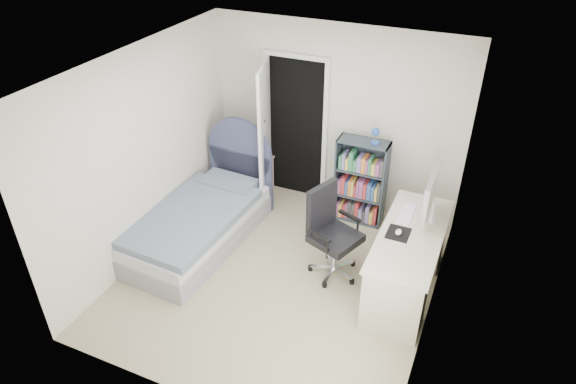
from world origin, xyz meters
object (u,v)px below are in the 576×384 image
at_px(nightstand, 255,166).
at_px(desk, 408,259).
at_px(bookcase, 361,185).
at_px(office_chair, 330,227).
at_px(bed, 202,220).
at_px(floor_lamp, 262,170).

xyz_separation_m(nightstand, desk, (2.48, -1.23, 0.03)).
bearing_deg(bookcase, office_chair, -91.21).
bearing_deg(bookcase, nightstand, 176.03).
height_order(bed, desk, desk).
relative_size(bed, office_chair, 1.94).
relative_size(desk, office_chair, 1.46).
bearing_deg(bed, bookcase, 35.88).
xyz_separation_m(bed, office_chair, (1.66, 0.08, 0.32)).
height_order(nightstand, office_chair, office_chair).
bearing_deg(floor_lamp, bookcase, 7.95).
relative_size(bed, bookcase, 1.55).
bearing_deg(desk, office_chair, -178.51).
height_order(bed, floor_lamp, floor_lamp).
height_order(bed, bookcase, bookcase).
bearing_deg(floor_lamp, office_chair, -35.81).
distance_m(nightstand, bookcase, 1.61).
distance_m(bed, office_chair, 1.69).
distance_m(bed, floor_lamp, 1.11).
relative_size(floor_lamp, desk, 0.82).
relative_size(bed, nightstand, 3.55).
bearing_deg(bookcase, floor_lamp, -172.05).
distance_m(nightstand, floor_lamp, 0.42).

